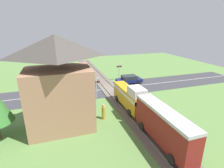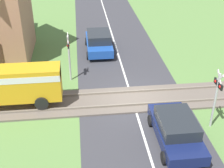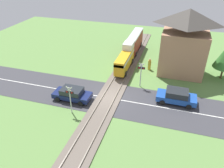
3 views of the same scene
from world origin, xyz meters
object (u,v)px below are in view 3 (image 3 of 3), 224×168
car_far_side (176,96)px  station_building (184,44)px  pedestrian_by_station (149,65)px  car_near_crossing (72,94)px  train (131,49)px  crossing_signal_west_approach (70,96)px  crossing_signal_east_approach (141,72)px

car_far_side → station_building: 8.08m
car_far_side → pedestrian_by_station: pedestrian_by_station is taller
car_near_crossing → car_far_side: size_ratio=1.00×
train → crossing_signal_west_approach: (-2.95, -14.74, 0.21)m
train → car_near_crossing: size_ratio=3.15×
car_near_crossing → pedestrian_by_station: pedestrian_by_station is taller
crossing_signal_east_approach → station_building: size_ratio=0.37×
car_near_crossing → crossing_signal_west_approach: bearing=-66.3°
crossing_signal_west_approach → pedestrian_by_station: bearing=62.8°
car_near_crossing → crossing_signal_east_approach: (6.87, 5.11, 1.32)m
car_far_side → station_building: size_ratio=0.49×
car_far_side → crossing_signal_east_approach: (-4.49, 2.23, 1.26)m
crossing_signal_west_approach → station_building: bearing=49.8°
car_near_crossing → crossing_signal_east_approach: 8.66m
crossing_signal_east_approach → car_near_crossing: bearing=-143.4°
train → station_building: 8.26m
car_near_crossing → crossing_signal_east_approach: bearing=36.6°
crossing_signal_west_approach → station_building: size_ratio=0.37×
crossing_signal_west_approach → car_far_side: bearing=26.2°
station_building → train: bearing=162.9°
train → crossing_signal_west_approach: train is taller
car_near_crossing → station_building: 15.74m
station_building → pedestrian_by_station: station_building is taller
car_near_crossing → crossing_signal_west_approach: crossing_signal_west_approach is taller
crossing_signal_west_approach → crossing_signal_east_approach: same height
train → station_building: (7.55, -2.33, 2.42)m
car_near_crossing → crossing_signal_east_approach: crossing_signal_east_approach is taller
car_far_side → crossing_signal_west_approach: crossing_signal_west_approach is taller
train → car_far_side: 12.21m
car_far_side → car_near_crossing: bearing=-165.8°
car_far_side → crossing_signal_west_approach: 11.64m
car_far_side → pedestrian_by_station: bearing=119.7°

